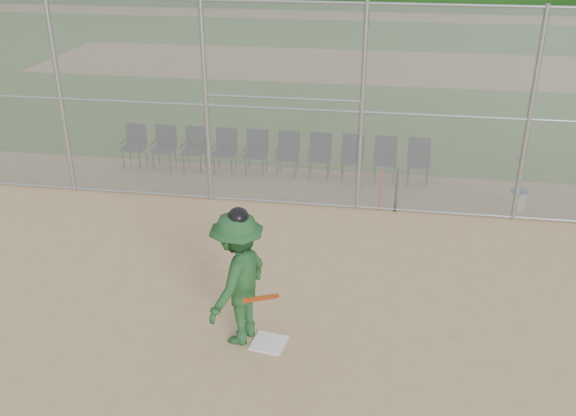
# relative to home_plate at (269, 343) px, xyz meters

# --- Properties ---
(ground) EXTENTS (100.00, 100.00, 0.00)m
(ground) POSITION_rel_home_plate_xyz_m (-0.06, -0.42, -0.01)
(ground) COLOR tan
(ground) RESTS_ON ground
(grass_strip) EXTENTS (100.00, 100.00, 0.00)m
(grass_strip) POSITION_rel_home_plate_xyz_m (-0.06, 17.58, -0.00)
(grass_strip) COLOR #2F691F
(grass_strip) RESTS_ON ground
(dirt_patch_far) EXTENTS (24.00, 24.00, 0.00)m
(dirt_patch_far) POSITION_rel_home_plate_xyz_m (-0.06, 17.58, -0.00)
(dirt_patch_far) COLOR tan
(dirt_patch_far) RESTS_ON ground
(backstop_fence) EXTENTS (16.09, 0.09, 4.00)m
(backstop_fence) POSITION_rel_home_plate_xyz_m (-0.06, 4.58, 2.06)
(backstop_fence) COLOR gray
(backstop_fence) RESTS_ON ground
(home_plate) EXTENTS (0.51, 0.51, 0.02)m
(home_plate) POSITION_rel_home_plate_xyz_m (0.00, 0.00, 0.00)
(home_plate) COLOR white
(home_plate) RESTS_ON ground
(batter_at_plate) EXTENTS (1.10, 1.49, 2.01)m
(batter_at_plate) POSITION_rel_home_plate_xyz_m (-0.42, 0.06, 0.96)
(batter_at_plate) COLOR #1E4C23
(batter_at_plate) RESTS_ON ground
(water_cooler) EXTENTS (0.33, 0.33, 0.42)m
(water_cooler) POSITION_rel_home_plate_xyz_m (4.09, 5.09, 0.20)
(water_cooler) COLOR white
(water_cooler) RESTS_ON ground
(spare_bats) EXTENTS (0.36, 0.34, 0.83)m
(spare_bats) POSITION_rel_home_plate_xyz_m (1.54, 4.71, 0.40)
(spare_bats) COLOR #D84C14
(spare_bats) RESTS_ON ground
(chair_0) EXTENTS (0.54, 0.52, 0.96)m
(chair_0) POSITION_rel_home_plate_xyz_m (-4.30, 6.15, 0.47)
(chair_0) COLOR #0D1732
(chair_0) RESTS_ON ground
(chair_1) EXTENTS (0.54, 0.52, 0.96)m
(chair_1) POSITION_rel_home_plate_xyz_m (-3.59, 6.15, 0.47)
(chair_1) COLOR #0D1732
(chair_1) RESTS_ON ground
(chair_2) EXTENTS (0.54, 0.52, 0.96)m
(chair_2) POSITION_rel_home_plate_xyz_m (-2.87, 6.15, 0.47)
(chair_2) COLOR #0D1732
(chair_2) RESTS_ON ground
(chair_3) EXTENTS (0.54, 0.52, 0.96)m
(chair_3) POSITION_rel_home_plate_xyz_m (-2.15, 6.15, 0.47)
(chair_3) COLOR #0D1732
(chair_3) RESTS_ON ground
(chair_4) EXTENTS (0.54, 0.52, 0.96)m
(chair_4) POSITION_rel_home_plate_xyz_m (-1.44, 6.15, 0.47)
(chair_4) COLOR #0D1732
(chair_4) RESTS_ON ground
(chair_5) EXTENTS (0.54, 0.52, 0.96)m
(chair_5) POSITION_rel_home_plate_xyz_m (-0.72, 6.15, 0.47)
(chair_5) COLOR #0D1732
(chair_5) RESTS_ON ground
(chair_6) EXTENTS (0.54, 0.52, 0.96)m
(chair_6) POSITION_rel_home_plate_xyz_m (-0.00, 6.15, 0.47)
(chair_6) COLOR #0D1732
(chair_6) RESTS_ON ground
(chair_7) EXTENTS (0.54, 0.52, 0.96)m
(chair_7) POSITION_rel_home_plate_xyz_m (0.71, 6.15, 0.47)
(chair_7) COLOR #0D1732
(chair_7) RESTS_ON ground
(chair_8) EXTENTS (0.54, 0.52, 0.96)m
(chair_8) POSITION_rel_home_plate_xyz_m (1.43, 6.15, 0.47)
(chair_8) COLOR #0D1732
(chair_8) RESTS_ON ground
(chair_9) EXTENTS (0.54, 0.52, 0.96)m
(chair_9) POSITION_rel_home_plate_xyz_m (2.15, 6.15, 0.47)
(chair_9) COLOR #0D1732
(chair_9) RESTS_ON ground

